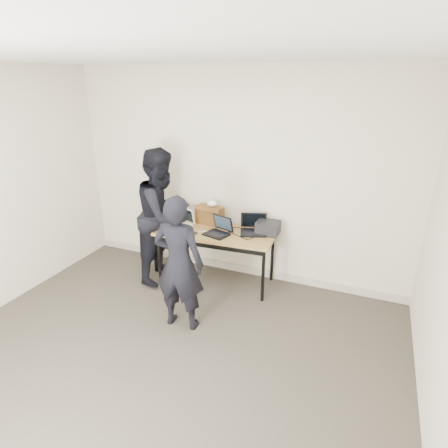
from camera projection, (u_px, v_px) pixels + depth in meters
The scene contains 13 objects.
room at pixel (132, 245), 2.86m from camera, with size 4.60×4.60×2.80m.
desk at pixel (216, 236), 4.76m from camera, with size 1.54×0.75×0.72m.
laptop_beige at pixel (181, 223), 4.89m from camera, with size 0.37×0.37×0.23m.
laptop_center at pixel (219, 230), 4.65m from camera, with size 0.36×0.35×0.22m.
laptop_right at pixel (254, 228), 4.70m from camera, with size 0.41×0.40×0.24m.
leather_satchel at pixel (210, 215), 4.95m from camera, with size 0.37×0.21×0.25m.
tissue at pixel (212, 204), 4.88m from camera, with size 0.13×0.10×0.08m, color white.
equipment_box at pixel (268, 228), 4.65m from camera, with size 0.28×0.23×0.16m, color black.
power_brick at pixel (194, 233), 4.67m from camera, with size 0.07×0.04×0.03m, color black.
cables at pixel (219, 232), 4.72m from camera, with size 1.16×0.42×0.01m.
person_typist at pixel (179, 264), 3.87m from camera, with size 0.54×0.36×1.49m, color black.
person_observer at pixel (163, 215), 4.84m from camera, with size 0.85×0.66×1.75m, color black.
baseboard at pixel (234, 267), 5.26m from camera, with size 4.50×0.03×0.10m, color #B4A795.
Camera 1 is at (1.64, -2.14, 2.55)m, focal length 30.00 mm.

